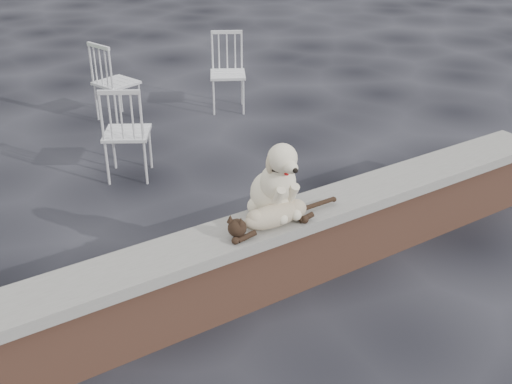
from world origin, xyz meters
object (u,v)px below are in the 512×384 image
dog (273,176)px  chair_d (228,73)px  cat (275,214)px  chair_e (116,81)px  chair_c (127,131)px

dog → chair_d: dog is taller
dog → cat: dog is taller
cat → chair_d: 3.85m
dog → chair_e: dog is taller
chair_d → chair_c: bearing=-118.8°
chair_c → dog: bearing=125.5°
cat → chair_d: chair_d is taller
cat → chair_d: (1.67, 3.46, -0.20)m
chair_e → chair_c: 1.61m
dog → chair_c: 2.25m
chair_c → chair_d: bearing=-116.8°
cat → dog: bearing=64.6°
cat → chair_e: 3.91m
cat → chair_c: bearing=94.9°
chair_d → chair_c: 2.08m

